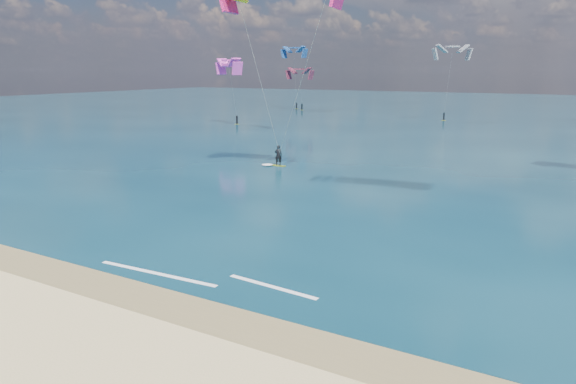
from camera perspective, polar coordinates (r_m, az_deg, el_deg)
name	(u,v)px	position (r m, az deg, el deg)	size (l,w,h in m)	color
ground	(409,160)	(53.77, 13.27, 3.44)	(320.00, 320.00, 0.00)	tan
wet_sand_strip	(146,297)	(22.04, -15.47, -11.18)	(320.00, 2.40, 0.01)	brown
sea	(498,114)	(116.25, 22.27, 8.03)	(320.00, 200.00, 0.04)	#0A2B3A
kitesurfer_main	(279,68)	(44.03, -0.95, 13.62)	(12.59, 8.91, 17.91)	#C3EF1C
shoreline_foam	(202,279)	(23.21, -9.54, -9.46)	(10.77, 1.87, 0.01)	white
distant_kites	(438,90)	(94.30, 16.37, 10.77)	(88.60, 38.97, 13.69)	maroon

